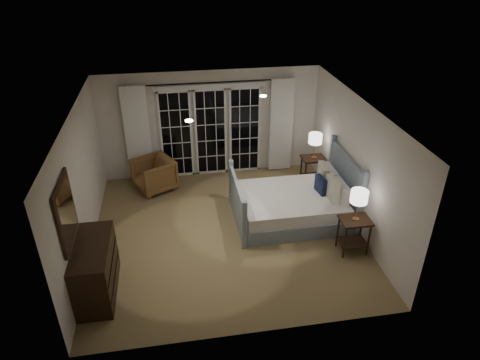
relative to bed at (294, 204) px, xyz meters
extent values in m
plane|color=olive|center=(-1.42, -0.25, -0.33)|extent=(5.00, 5.00, 0.00)
plane|color=white|center=(-1.42, -0.25, 2.17)|extent=(5.00, 5.00, 0.00)
cube|color=silver|center=(-3.92, -0.25, 0.92)|extent=(0.02, 5.00, 2.50)
cube|color=silver|center=(1.08, -0.25, 0.92)|extent=(0.02, 5.00, 2.50)
cube|color=silver|center=(-1.42, 2.25, 0.92)|extent=(5.00, 0.02, 2.50)
cube|color=silver|center=(-1.42, -2.75, 0.92)|extent=(5.00, 0.02, 2.50)
cube|color=black|center=(-2.22, 2.22, 0.72)|extent=(0.66, 0.02, 2.02)
cube|color=black|center=(-1.42, 2.22, 0.72)|extent=(0.66, 0.02, 2.02)
cube|color=black|center=(-0.62, 2.22, 0.72)|extent=(0.66, 0.02, 2.02)
cube|color=white|center=(-1.42, 2.20, 1.82)|extent=(2.50, 0.04, 0.10)
cylinder|color=black|center=(-1.42, 2.15, 1.92)|extent=(3.50, 0.03, 0.03)
cube|color=white|center=(-3.07, 2.13, 0.82)|extent=(0.55, 0.10, 2.25)
cube|color=white|center=(0.23, 2.13, 0.82)|extent=(0.55, 0.10, 2.25)
cylinder|color=white|center=(-0.62, 0.35, 2.16)|extent=(0.12, 0.12, 0.01)
cylinder|color=white|center=(-2.02, -0.65, 2.16)|extent=(0.12, 0.12, 0.01)
cube|color=gray|center=(-0.07, 0.00, -0.18)|extent=(2.06, 1.61, 0.30)
cube|color=silver|center=(-0.07, 0.00, 0.10)|extent=(2.00, 1.55, 0.25)
cube|color=gray|center=(1.02, 0.00, 0.32)|extent=(0.06, 1.61, 1.30)
cube|color=gray|center=(-1.15, 0.00, 0.12)|extent=(0.06, 1.61, 0.90)
cube|color=silver|center=(0.82, -0.32, 0.40)|extent=(0.14, 0.60, 0.36)
cube|color=silver|center=(0.82, 0.32, 0.40)|extent=(0.14, 0.60, 0.36)
cube|color=beige|center=(0.66, -0.28, 0.45)|extent=(0.16, 0.46, 0.45)
cube|color=beige|center=(0.66, 0.28, 0.45)|extent=(0.16, 0.46, 0.45)
cube|color=#151E3A|center=(0.52, 0.00, 0.39)|extent=(0.15, 0.35, 0.34)
cube|color=black|center=(0.75, -1.20, 0.34)|extent=(0.53, 0.42, 0.04)
cube|color=black|center=(0.75, -1.20, -0.14)|extent=(0.49, 0.38, 0.03)
cylinder|color=black|center=(0.53, -1.37, 0.00)|extent=(0.04, 0.04, 0.66)
cylinder|color=black|center=(0.98, -1.37, 0.00)|extent=(0.04, 0.04, 0.66)
cylinder|color=black|center=(0.53, -1.03, 0.00)|extent=(0.04, 0.04, 0.66)
cylinder|color=black|center=(0.98, -1.03, 0.00)|extent=(0.04, 0.04, 0.66)
cube|color=black|center=(0.80, 1.27, 0.33)|extent=(0.52, 0.42, 0.04)
cube|color=black|center=(0.80, 1.27, -0.14)|extent=(0.48, 0.38, 0.03)
cylinder|color=black|center=(0.58, 1.11, 0.00)|extent=(0.04, 0.04, 0.65)
cylinder|color=black|center=(1.02, 1.11, 0.00)|extent=(0.04, 0.04, 0.65)
cylinder|color=black|center=(0.58, 1.44, 0.00)|extent=(0.04, 0.04, 0.65)
cylinder|color=black|center=(1.02, 1.44, 0.00)|extent=(0.04, 0.04, 0.65)
cylinder|color=tan|center=(0.75, -1.20, 0.37)|extent=(0.12, 0.12, 0.02)
cylinder|color=tan|center=(0.75, -1.20, 0.55)|extent=(0.02, 0.02, 0.34)
cylinder|color=white|center=(0.75, -1.20, 0.83)|extent=(0.30, 0.30, 0.22)
cylinder|color=tan|center=(0.80, 1.27, 0.36)|extent=(0.12, 0.12, 0.02)
cylinder|color=tan|center=(0.80, 1.27, 0.54)|extent=(0.02, 0.02, 0.34)
cylinder|color=white|center=(0.80, 1.27, 0.82)|extent=(0.30, 0.30, 0.22)
imported|color=brown|center=(-2.78, 1.64, 0.04)|extent=(1.09, 1.08, 0.74)
cube|color=black|center=(-3.65, -1.53, 0.13)|extent=(0.54, 1.30, 0.92)
cube|color=black|center=(-3.37, -1.53, -0.03)|extent=(0.01, 1.28, 0.01)
cube|color=black|center=(-3.37, -1.53, 0.28)|extent=(0.01, 1.28, 0.01)
cube|color=black|center=(-3.89, -1.53, 1.22)|extent=(0.04, 0.85, 1.00)
cube|color=white|center=(-3.86, -1.53, 1.22)|extent=(0.01, 0.73, 0.88)
camera|label=1|loc=(-2.26, -6.97, 4.62)|focal=32.00mm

